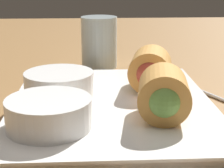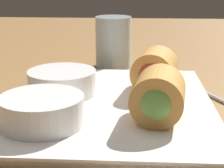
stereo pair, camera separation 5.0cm
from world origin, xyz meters
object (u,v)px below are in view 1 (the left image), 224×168
at_px(serving_plate, 112,107).
at_px(dipping_bowl_near, 59,82).
at_px(dipping_bowl_far, 49,112).
at_px(drinking_glass, 99,42).

relative_size(serving_plate, dipping_bowl_near, 3.37).
distance_m(serving_plate, dipping_bowl_far, 0.11).
bearing_deg(drinking_glass, dipping_bowl_far, 169.14).
bearing_deg(serving_plate, dipping_bowl_near, 67.66).
bearing_deg(serving_plate, dipping_bowl_far, 137.84).
height_order(serving_plate, dipping_bowl_near, dipping_bowl_near).
distance_m(serving_plate, drinking_glass, 0.23).
height_order(dipping_bowl_near, drinking_glass, drinking_glass).
height_order(serving_plate, dipping_bowl_far, dipping_bowl_far).
xyz_separation_m(serving_plate, drinking_glass, (0.23, 0.01, 0.04)).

